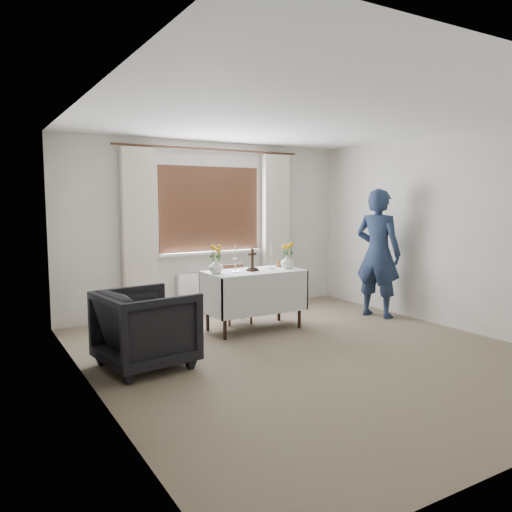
{
  "coord_description": "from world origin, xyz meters",
  "views": [
    {
      "loc": [
        -3.17,
        -4.21,
        1.64
      ],
      "look_at": [
        -0.1,
        0.99,
        0.97
      ],
      "focal_mm": 35.0,
      "sensor_mm": 36.0,
      "label": 1
    }
  ],
  "objects": [
    {
      "name": "radiator",
      "position": [
        0.0,
        2.42,
        0.3
      ],
      "size": [
        1.1,
        0.1,
        0.6
      ],
      "primitive_type": "cube",
      "color": "white",
      "rests_on": "ground"
    },
    {
      "name": "wooden_chair",
      "position": [
        -0.03,
        1.63,
        0.39
      ],
      "size": [
        0.41,
        0.41,
        0.79
      ],
      "primitive_type": null,
      "rotation": [
        0.0,
        0.0,
        -0.13
      ],
      "color": "#562D1D",
      "rests_on": "ground"
    },
    {
      "name": "ground",
      "position": [
        0.0,
        0.0,
        0.0
      ],
      "size": [
        5.0,
        5.0,
        0.0
      ],
      "primitive_type": "plane",
      "color": "#827459",
      "rests_on": "ground"
    },
    {
      "name": "candlestick_right",
      "position": [
        0.24,
        1.17,
        0.94
      ],
      "size": [
        0.11,
        0.11,
        0.35
      ],
      "primitive_type": null,
      "rotation": [
        0.0,
        0.0,
        -0.15
      ],
      "color": "white",
      "rests_on": "altar_table"
    },
    {
      "name": "flower_vase_left",
      "position": [
        -0.53,
        1.21,
        0.85
      ],
      "size": [
        0.23,
        0.23,
        0.18
      ],
      "primitive_type": "imported",
      "rotation": [
        0.0,
        0.0,
        0.4
      ],
      "color": "silver",
      "rests_on": "altar_table"
    },
    {
      "name": "flower_vase_right",
      "position": [
        0.46,
        1.13,
        0.85
      ],
      "size": [
        0.22,
        0.22,
        0.18
      ],
      "primitive_type": "imported",
      "rotation": [
        0.0,
        0.0,
        -0.3
      ],
      "color": "silver",
      "rests_on": "altar_table"
    },
    {
      "name": "armchair",
      "position": [
        -1.66,
        0.48,
        0.39
      ],
      "size": [
        0.96,
        0.94,
        0.78
      ],
      "primitive_type": "imported",
      "rotation": [
        0.0,
        0.0,
        1.71
      ],
      "color": "black",
      "rests_on": "ground"
    },
    {
      "name": "candlestick_left",
      "position": [
        -0.27,
        1.2,
        0.93
      ],
      "size": [
        0.13,
        0.13,
        0.34
      ],
      "primitive_type": null,
      "rotation": [
        0.0,
        0.0,
        -0.42
      ],
      "color": "white",
      "rests_on": "altar_table"
    },
    {
      "name": "wicker_basket",
      "position": [
        0.51,
        1.32,
        0.8
      ],
      "size": [
        0.2,
        0.2,
        0.07
      ],
      "primitive_type": "cylinder",
      "rotation": [
        0.0,
        0.0,
        0.1
      ],
      "color": "brown",
      "rests_on": "altar_table"
    },
    {
      "name": "person",
      "position": [
        1.87,
        0.93,
        0.9
      ],
      "size": [
        0.63,
        0.77,
        1.81
      ],
      "primitive_type": "imported",
      "rotation": [
        0.0,
        0.0,
        1.92
      ],
      "color": "navy",
      "rests_on": "ground"
    },
    {
      "name": "wooden_cross",
      "position": [
        -0.04,
        1.17,
        0.9
      ],
      "size": [
        0.15,
        0.13,
        0.29
      ],
      "primitive_type": null,
      "rotation": [
        0.0,
        0.0,
        0.26
      ],
      "color": "black",
      "rests_on": "altar_table"
    },
    {
      "name": "altar_table",
      "position": [
        -0.01,
        1.19,
        0.38
      ],
      "size": [
        1.24,
        0.64,
        0.76
      ],
      "primitive_type": "cube",
      "color": "silver",
      "rests_on": "ground"
    }
  ]
}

